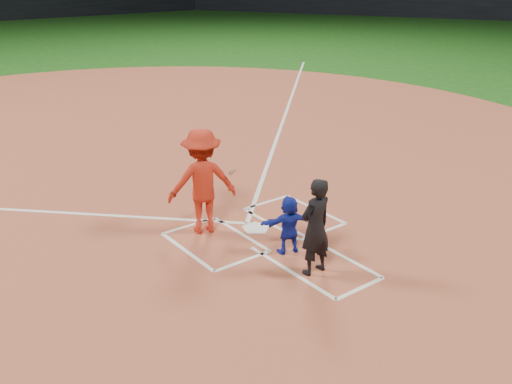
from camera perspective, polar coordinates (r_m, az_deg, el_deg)
ground at (r=11.32m, az=-0.02°, el=-3.74°), size 120.00×120.00×0.00m
home_plate_dirt at (r=16.17m, az=-13.03°, el=3.77°), size 28.00×28.00×0.01m
stadium_wall_right at (r=57.99m, az=19.97°, el=17.57°), size 31.04×52.56×3.20m
home_plate at (r=11.32m, az=-0.02°, el=-3.65°), size 0.60×0.60×0.02m
catcher at (r=10.24m, az=3.31°, el=-3.28°), size 1.05×0.63×1.08m
umpire at (r=9.48m, az=5.96°, el=-3.50°), size 0.63×0.43×1.70m
chalk_markings at (r=15.55m, az=-11.91°, el=3.17°), size 28.35×17.32×0.01m
batter_at_plate at (r=10.90m, az=-5.40°, el=1.06°), size 1.65×1.18×2.06m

